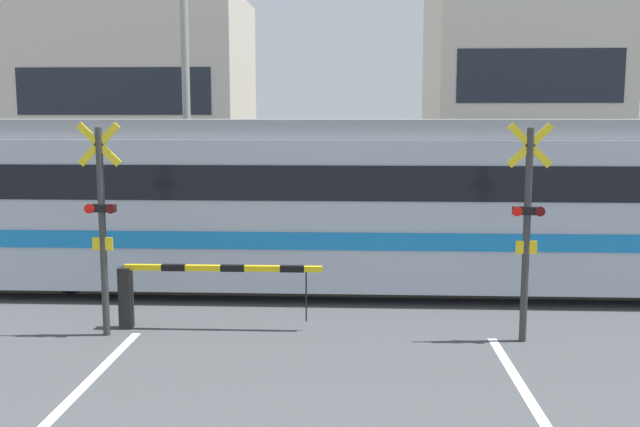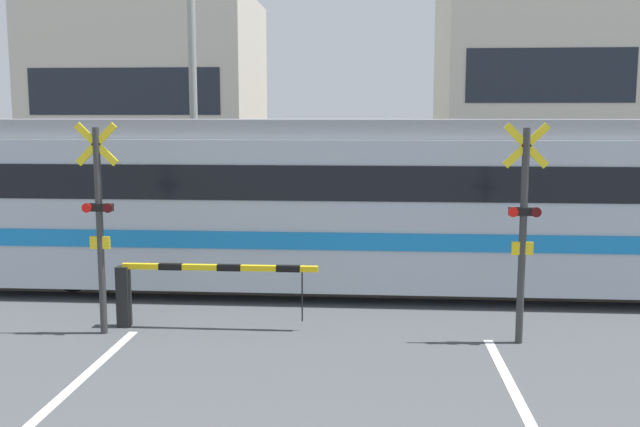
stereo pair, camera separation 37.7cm
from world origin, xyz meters
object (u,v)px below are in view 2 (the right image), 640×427
(crossing_barrier_far, at_px, (424,228))
(pedestrian, at_px, (374,202))
(crossing_signal_left, at_px, (99,219))
(crossing_signal_right, at_px, (523,223))
(crossing_barrier_near, at_px, (172,283))
(commuter_train, at_px, (409,200))

(crossing_barrier_far, height_order, pedestrian, pedestrian)
(crossing_signal_left, distance_m, crossing_signal_right, 6.55)
(crossing_barrier_near, relative_size, crossing_signal_left, 0.99)
(crossing_signal_right, bearing_deg, commuter_train, 114.78)
(commuter_train, distance_m, crossing_signal_right, 3.68)
(crossing_barrier_far, relative_size, crossing_signal_left, 0.99)
(crossing_signal_right, xyz_separation_m, pedestrian, (-2.23, 9.66, -0.86))
(crossing_signal_right, bearing_deg, crossing_barrier_near, 175.95)
(crossing_barrier_near, height_order, crossing_signal_left, crossing_signal_left)
(commuter_train, height_order, crossing_signal_right, commuter_train)
(commuter_train, relative_size, crossing_barrier_near, 6.45)
(commuter_train, bearing_deg, crossing_signal_right, -65.22)
(commuter_train, distance_m, crossing_barrier_near, 5.07)
(commuter_train, height_order, pedestrian, commuter_train)
(commuter_train, bearing_deg, crossing_barrier_near, -143.53)
(crossing_barrier_near, height_order, crossing_barrier_far, same)
(commuter_train, height_order, crossing_signal_left, commuter_train)
(commuter_train, distance_m, crossing_signal_left, 6.02)
(commuter_train, distance_m, crossing_barrier_far, 3.40)
(commuter_train, xyz_separation_m, crossing_barrier_far, (0.52, 3.19, -1.06))
(crossing_barrier_far, bearing_deg, commuter_train, -99.27)
(crossing_barrier_far, distance_m, pedestrian, 3.37)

